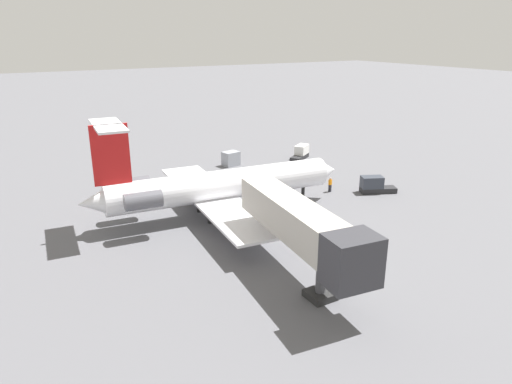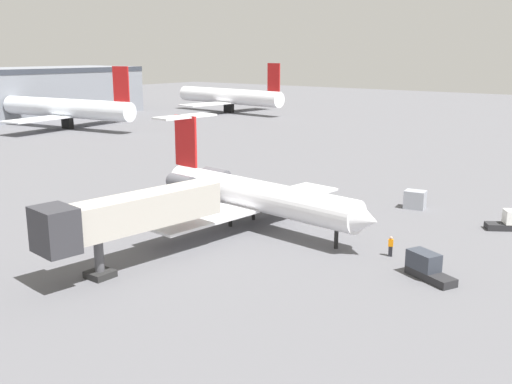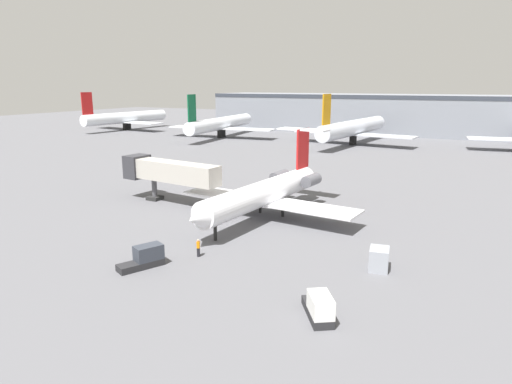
# 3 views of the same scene
# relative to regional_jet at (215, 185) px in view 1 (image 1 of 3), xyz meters

# --- Properties ---
(ground_plane) EXTENTS (400.00, 400.00, 0.10)m
(ground_plane) POSITION_rel_regional_jet_xyz_m (1.84, 0.15, -3.20)
(ground_plane) COLOR #5B5B60
(regional_jet) EXTENTS (23.08, 26.58, 9.85)m
(regional_jet) POSITION_rel_regional_jet_xyz_m (0.00, 0.00, 0.00)
(regional_jet) COLOR white
(regional_jet) RESTS_ON ground_plane
(jet_bridge) EXTENTS (15.51, 4.62, 5.95)m
(jet_bridge) POSITION_rel_regional_jet_xyz_m (-15.20, 0.24, 1.12)
(jet_bridge) COLOR #B7B2A8
(jet_bridge) RESTS_ON ground_plane
(ground_crew_marshaller) EXTENTS (0.40, 0.47, 1.69)m
(ground_crew_marshaller) POSITION_rel_regional_jet_xyz_m (0.06, -14.40, -2.29)
(ground_crew_marshaller) COLOR black
(ground_crew_marshaller) RESTS_ON ground_plane
(baggage_tug_lead) EXTENTS (3.38, 4.11, 1.90)m
(baggage_tug_lead) POSITION_rel_regional_jet_xyz_m (13.92, -20.22, -2.31)
(baggage_tug_lead) COLOR #262628
(baggage_tug_lead) RESTS_ON ground_plane
(baggage_tug_trailing) EXTENTS (2.93, 4.22, 1.90)m
(baggage_tug_trailing) POSITION_rel_regional_jet_xyz_m (-2.70, -18.56, -2.31)
(baggage_tug_trailing) COLOR #262628
(baggage_tug_trailing) RESTS_ON ground_plane
(cargo_container_uld) EXTENTS (1.94, 2.36, 1.93)m
(cargo_container_uld) POSITION_rel_regional_jet_xyz_m (15.63, -9.81, -2.19)
(cargo_container_uld) COLOR #999EA8
(cargo_container_uld) RESTS_ON ground_plane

